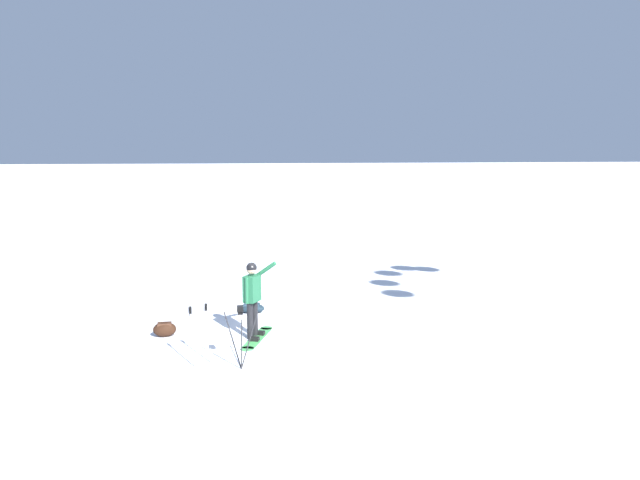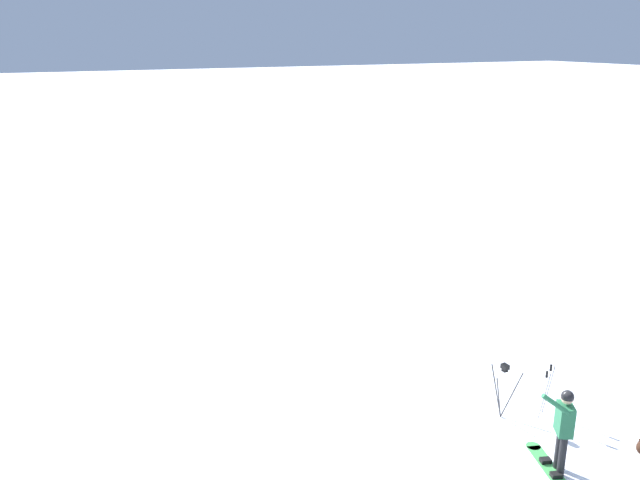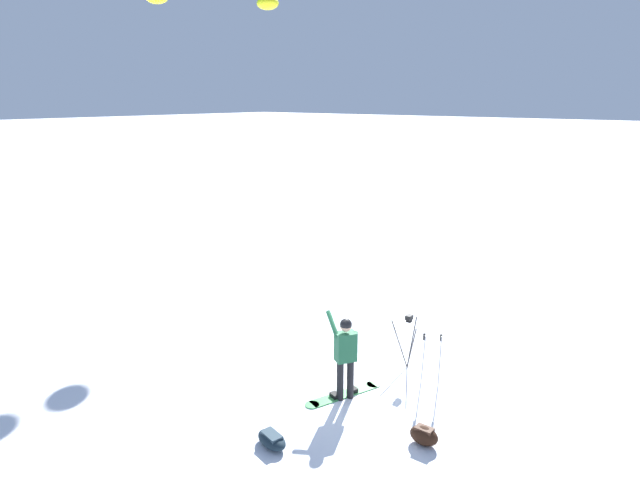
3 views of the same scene
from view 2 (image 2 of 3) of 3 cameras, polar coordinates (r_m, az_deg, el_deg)
name	(u,v)px [view 2 (image 2 of 3)]	position (r m, az deg, el deg)	size (l,w,h in m)	color
ground_plane	(513,465)	(13.82, 16.32, -18.14)	(300.00, 300.00, 0.00)	white
snowboarder	(564,423)	(13.32, 20.31, -14.60)	(0.78, 0.48, 1.74)	black
snowboard	(551,469)	(13.87, 19.29, -18.19)	(0.78, 1.71, 0.10)	#3F994C
camera_tripod	(504,379)	(14.74, 15.59, -11.53)	(0.68, 0.63, 1.26)	#262628
ski_poles	(547,385)	(15.04, 19.04, -11.77)	(0.42, 0.33, 1.18)	gray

